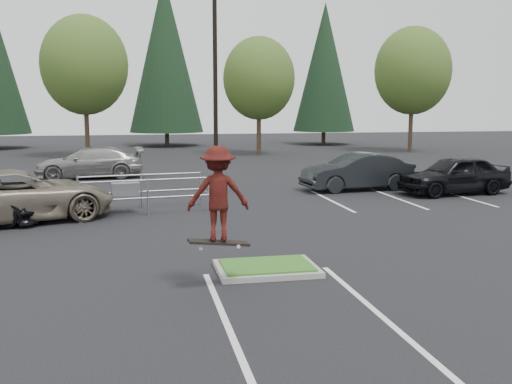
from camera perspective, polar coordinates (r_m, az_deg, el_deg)
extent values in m
plane|color=black|center=(13.34, 1.02, -7.55)|extent=(120.00, 120.00, 0.00)
cube|color=#98968D|center=(13.33, 1.02, -7.30)|extent=(2.20, 1.60, 0.12)
cube|color=#2E5E1D|center=(13.31, 1.03, -6.99)|extent=(1.95, 1.35, 0.05)
cube|color=silver|center=(21.90, -15.80, -1.53)|extent=(0.12, 5.20, 0.01)
cube|color=silver|center=(22.28, -22.74, -1.71)|extent=(0.12, 5.20, 0.01)
cube|color=silver|center=(23.02, 7.14, -0.81)|extent=(0.12, 5.20, 0.01)
cube|color=silver|center=(24.01, 13.26, -0.59)|extent=(0.12, 5.20, 0.01)
cube|color=silver|center=(25.25, 18.84, -0.38)|extent=(0.12, 5.20, 0.01)
cube|color=silver|center=(10.31, -2.80, -12.44)|extent=(0.12, 6.00, 0.01)
cube|color=silver|center=(11.01, 11.51, -11.22)|extent=(0.12, 6.00, 0.01)
cube|color=#98968D|center=(24.99, -3.80, 0.31)|extent=(0.60, 0.60, 0.30)
cylinder|color=black|center=(24.78, -3.91, 11.49)|extent=(0.18, 0.18, 10.00)
cylinder|color=#38281C|center=(43.19, -15.79, 5.57)|extent=(0.32, 0.32, 3.50)
ellipsoid|color=#2D551F|center=(43.22, -16.04, 11.54)|extent=(5.89, 5.89, 6.77)
sphere|color=#2D551F|center=(42.84, -15.21, 10.62)|extent=(3.68, 3.68, 3.68)
sphere|color=#2D551F|center=(43.63, -16.63, 10.76)|extent=(4.05, 4.05, 4.05)
cylinder|color=#38281C|center=(43.28, 0.27, 5.59)|extent=(0.32, 0.32, 3.04)
ellipsoid|color=#2D551F|center=(43.26, 0.27, 10.78)|extent=(5.12, 5.12, 5.89)
sphere|color=#2D551F|center=(43.07, 1.15, 9.94)|extent=(3.20, 3.20, 3.20)
sphere|color=#2D551F|center=(43.54, -0.49, 10.13)|extent=(3.52, 3.52, 3.52)
cylinder|color=#38281C|center=(47.64, 14.50, 5.81)|extent=(0.32, 0.32, 3.42)
ellipsoid|color=#2D551F|center=(47.66, 14.70, 11.11)|extent=(5.76, 5.76, 6.62)
sphere|color=#2D551F|center=(47.63, 15.48, 10.22)|extent=(3.60, 3.60, 3.60)
sphere|color=#2D551F|center=(47.78, 13.91, 10.48)|extent=(3.96, 3.96, 3.96)
cylinder|color=#38281C|center=(53.19, -8.47, 5.03)|extent=(0.36, 0.36, 1.20)
cone|color=black|center=(53.26, -8.64, 12.84)|extent=(6.38, 6.38, 13.30)
cylinder|color=#38281C|center=(54.75, 6.44, 5.17)|extent=(0.36, 0.36, 1.20)
cone|color=black|center=(54.75, 6.55, 11.71)|extent=(5.50, 5.50, 11.30)
cylinder|color=gray|center=(19.81, -16.41, -0.78)|extent=(0.06, 0.06, 1.24)
cylinder|color=gray|center=(21.30, -16.60, -0.16)|extent=(0.06, 0.06, 1.24)
cylinder|color=gray|center=(20.01, -10.24, -0.48)|extent=(0.06, 0.06, 1.24)
cylinder|color=gray|center=(21.49, -10.85, 0.11)|extent=(0.06, 0.06, 1.24)
cylinder|color=gray|center=(20.44, -4.26, -0.18)|extent=(0.06, 0.06, 1.24)
cylinder|color=gray|center=(21.89, -5.26, 0.38)|extent=(0.06, 0.06, 1.24)
cylinder|color=gray|center=(20.02, -10.24, -0.55)|extent=(4.28, 0.61, 0.05)
cylinder|color=gray|center=(19.94, -10.28, 1.13)|extent=(4.28, 0.61, 0.05)
cylinder|color=gray|center=(21.49, -10.85, 0.04)|extent=(4.28, 0.61, 0.05)
cylinder|color=gray|center=(21.42, -10.89, 1.61)|extent=(4.28, 0.61, 0.05)
cube|color=gray|center=(20.65, -12.34, 0.17)|extent=(0.98, 0.67, 0.52)
cube|color=black|center=(11.95, -3.57, -4.81)|extent=(1.25, 0.46, 0.19)
cylinder|color=beige|center=(11.80, -5.29, -5.35)|extent=(0.07, 0.04, 0.07)
cylinder|color=beige|center=(12.04, -5.42, -5.07)|extent=(0.07, 0.04, 0.07)
cylinder|color=beige|center=(11.90, -1.69, -5.20)|extent=(0.07, 0.04, 0.07)
cylinder|color=beige|center=(12.14, -1.89, -4.92)|extent=(0.07, 0.04, 0.07)
imported|color=maroon|center=(11.76, -3.61, -0.14)|extent=(1.26, 0.80, 1.87)
imported|color=#796E5C|center=(20.08, -22.01, -0.35)|extent=(6.50, 4.66, 1.64)
imported|color=black|center=(25.91, 9.61, 1.92)|extent=(4.90, 2.13, 1.57)
imported|color=black|center=(25.72, 18.43, 1.56)|extent=(4.83, 2.44, 1.58)
imported|color=gray|center=(30.75, -15.56, 2.70)|extent=(5.39, 2.46, 1.53)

